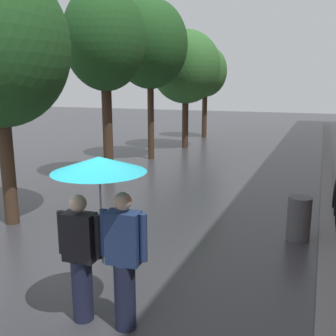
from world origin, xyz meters
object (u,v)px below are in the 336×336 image
(street_tree_1, at_px, (105,40))
(street_tree_3, at_px, (186,67))
(street_tree_4, at_px, (205,72))
(couple_under_umbrella, at_px, (101,217))
(litter_bin, at_px, (299,219))
(street_tree_2, at_px, (150,45))

(street_tree_1, distance_m, street_tree_3, 6.93)
(street_tree_4, height_order, couple_under_umbrella, street_tree_4)
(litter_bin, bearing_deg, street_tree_2, 133.31)
(street_tree_3, relative_size, couple_under_umbrella, 2.56)
(street_tree_4, bearing_deg, litter_bin, -66.11)
(street_tree_3, height_order, couple_under_umbrella, street_tree_3)
(couple_under_umbrella, bearing_deg, litter_bin, 60.70)
(street_tree_1, height_order, street_tree_2, street_tree_2)
(street_tree_3, relative_size, litter_bin, 6.36)
(street_tree_4, distance_m, couple_under_umbrella, 17.76)
(couple_under_umbrella, height_order, litter_bin, couple_under_umbrella)
(street_tree_2, xyz_separation_m, litter_bin, (6.07, -6.44, -4.01))
(street_tree_1, distance_m, couple_under_umbrella, 7.91)
(street_tree_4, xyz_separation_m, litter_bin, (5.98, -13.50, -3.24))
(street_tree_1, xyz_separation_m, litter_bin, (5.80, -2.71, -3.78))
(street_tree_1, xyz_separation_m, couple_under_umbrella, (3.75, -6.37, -2.81))
(couple_under_umbrella, bearing_deg, street_tree_2, 111.66)
(street_tree_3, xyz_separation_m, street_tree_4, (-0.23, 3.88, -0.07))
(street_tree_2, xyz_separation_m, street_tree_4, (0.09, 7.06, -0.77))
(street_tree_1, bearing_deg, street_tree_3, 89.58)
(street_tree_1, relative_size, litter_bin, 6.77)
(couple_under_umbrella, relative_size, litter_bin, 2.49)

